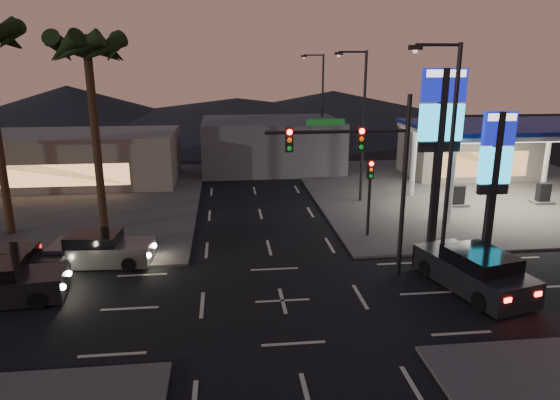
{
  "coord_description": "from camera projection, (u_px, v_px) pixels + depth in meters",
  "views": [
    {
      "loc": [
        -2.14,
        -18.12,
        9.24
      ],
      "look_at": [
        0.39,
        4.36,
        3.0
      ],
      "focal_mm": 32.0,
      "sensor_mm": 36.0,
      "label": 1
    }
  ],
  "objects": [
    {
      "name": "ground",
      "position": [
        283.0,
        301.0,
        20.04
      ],
      "size": [
        140.0,
        140.0,
        0.0
      ],
      "primitive_type": "plane",
      "color": "black",
      "rests_on": "ground"
    },
    {
      "name": "corner_lot_ne",
      "position": [
        471.0,
        191.0,
        37.08
      ],
      "size": [
        24.0,
        24.0,
        0.12
      ],
      "primitive_type": "cube",
      "color": "#47443F",
      "rests_on": "ground"
    },
    {
      "name": "corner_lot_nw",
      "position": [
        20.0,
        204.0,
        33.63
      ],
      "size": [
        24.0,
        24.0,
        0.12
      ],
      "primitive_type": "cube",
      "color": "#47443F",
      "rests_on": "ground"
    },
    {
      "name": "gas_station",
      "position": [
        509.0,
        130.0,
        31.91
      ],
      "size": [
        12.2,
        8.2,
        5.47
      ],
      "color": "silver",
      "rests_on": "ground"
    },
    {
      "name": "convenience_store",
      "position": [
        467.0,
        153.0,
        41.57
      ],
      "size": [
        10.0,
        6.0,
        4.0
      ],
      "primitive_type": "cube",
      "color": "#726B5B",
      "rests_on": "ground"
    },
    {
      "name": "pylon_sign_tall",
      "position": [
        441.0,
        123.0,
        24.53
      ],
      "size": [
        2.2,
        0.35,
        9.0
      ],
      "color": "black",
      "rests_on": "ground"
    },
    {
      "name": "pylon_sign_short",
      "position": [
        496.0,
        160.0,
        24.3
      ],
      "size": [
        1.6,
        0.35,
        7.0
      ],
      "color": "black",
      "rests_on": "ground"
    },
    {
      "name": "traffic_signal_mast",
      "position": [
        366.0,
        162.0,
        20.96
      ],
      "size": [
        6.1,
        0.39,
        8.0
      ],
      "color": "black",
      "rests_on": "ground"
    },
    {
      "name": "pedestal_signal",
      "position": [
        370.0,
        186.0,
        26.55
      ],
      "size": [
        0.32,
        0.39,
        4.3
      ],
      "color": "black",
      "rests_on": "ground"
    },
    {
      "name": "streetlight_near",
      "position": [
        446.0,
        153.0,
        20.21
      ],
      "size": [
        2.14,
        0.25,
        10.0
      ],
      "color": "black",
      "rests_on": "ground"
    },
    {
      "name": "streetlight_mid",
      "position": [
        361.0,
        118.0,
        32.67
      ],
      "size": [
        2.14,
        0.25,
        10.0
      ],
      "color": "black",
      "rests_on": "ground"
    },
    {
      "name": "streetlight_far",
      "position": [
        320.0,
        102.0,
        46.08
      ],
      "size": [
        2.14,
        0.25,
        10.0
      ],
      "color": "black",
      "rests_on": "ground"
    },
    {
      "name": "palm_a",
      "position": [
        88.0,
        59.0,
        25.67
      ],
      "size": [
        4.41,
        4.41,
        10.86
      ],
      "color": "black",
      "rests_on": "ground"
    },
    {
      "name": "building_far_west",
      "position": [
        73.0,
        158.0,
        39.08
      ],
      "size": [
        16.0,
        8.0,
        4.0
      ],
      "primitive_type": "cube",
      "color": "#726B5B",
      "rests_on": "ground"
    },
    {
      "name": "building_far_mid",
      "position": [
        271.0,
        144.0,
        44.58
      ],
      "size": [
        12.0,
        9.0,
        4.4
      ],
      "primitive_type": "cube",
      "color": "#4C4C51",
      "rests_on": "ground"
    },
    {
      "name": "hill_left",
      "position": [
        69.0,
        106.0,
        74.03
      ],
      "size": [
        40.0,
        40.0,
        6.0
      ],
      "primitive_type": "cone",
      "color": "black",
      "rests_on": "ground"
    },
    {
      "name": "hill_right",
      "position": [
        333.0,
        107.0,
        78.47
      ],
      "size": [
        50.0,
        50.0,
        5.0
      ],
      "primitive_type": "cone",
      "color": "black",
      "rests_on": "ground"
    },
    {
      "name": "hill_center",
      "position": [
        237.0,
        111.0,
        76.99
      ],
      "size": [
        60.0,
        60.0,
        4.0
      ],
      "primitive_type": "cone",
      "color": "black",
      "rests_on": "ground"
    },
    {
      "name": "car_lane_b_front",
      "position": [
        100.0,
        250.0,
        23.52
      ],
      "size": [
        4.89,
        2.31,
        1.55
      ],
      "color": "#4E4E50",
      "rests_on": "ground"
    },
    {
      "name": "car_lane_b_mid",
      "position": [
        19.0,
        262.0,
        22.35
      ],
      "size": [
        4.05,
        1.73,
        1.31
      ],
      "color": "black",
      "rests_on": "ground"
    },
    {
      "name": "suv_station",
      "position": [
        474.0,
        271.0,
        20.84
      ],
      "size": [
        3.47,
        5.72,
        1.79
      ],
      "color": "black",
      "rests_on": "ground"
    }
  ]
}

